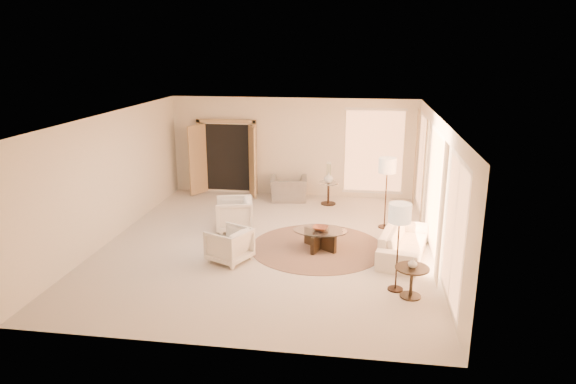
# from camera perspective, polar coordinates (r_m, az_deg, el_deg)

# --- Properties ---
(room) EXTENTS (7.04, 8.04, 2.83)m
(room) POSITION_cam_1_polar(r_m,az_deg,el_deg) (10.84, -2.40, 1.03)
(room) COLOR beige
(room) RESTS_ON ground
(windows_right) EXTENTS (0.10, 6.40, 2.40)m
(windows_right) POSITION_cam_1_polar(r_m,az_deg,el_deg) (10.87, 15.88, 0.20)
(windows_right) COLOR #F49F61
(windows_right) RESTS_ON room
(window_back_corner) EXTENTS (1.70, 0.10, 2.40)m
(window_back_corner) POSITION_cam_1_polar(r_m,az_deg,el_deg) (14.52, 9.53, 4.45)
(window_back_corner) COLOR #F49F61
(window_back_corner) RESTS_ON room
(curtains_right) EXTENTS (0.06, 5.20, 2.60)m
(curtains_right) POSITION_cam_1_polar(r_m,az_deg,el_deg) (11.74, 15.09, 1.15)
(curtains_right) COLOR tan
(curtains_right) RESTS_ON room
(french_doors) EXTENTS (1.95, 0.66, 2.16)m
(french_doors) POSITION_cam_1_polar(r_m,az_deg,el_deg) (14.96, -6.84, 3.78)
(french_doors) COLOR tan
(french_doors) RESTS_ON room
(area_rug) EXTENTS (3.29, 3.29, 0.01)m
(area_rug) POSITION_cam_1_polar(r_m,az_deg,el_deg) (11.13, 3.27, -6.14)
(area_rug) COLOR #472F25
(area_rug) RESTS_ON room
(sofa) EXTENTS (1.22, 2.17, 0.60)m
(sofa) POSITION_cam_1_polar(r_m,az_deg,el_deg) (10.87, 12.75, -5.42)
(sofa) COLOR white
(sofa) RESTS_ON room
(armchair_left) EXTENTS (0.95, 0.99, 0.85)m
(armchair_left) POSITION_cam_1_polar(r_m,az_deg,el_deg) (12.06, -6.02, -2.31)
(armchair_left) COLOR white
(armchair_left) RESTS_ON room
(armchair_right) EXTENTS (0.94, 0.96, 0.76)m
(armchair_right) POSITION_cam_1_polar(r_m,az_deg,el_deg) (10.38, -6.55, -5.68)
(armchair_right) COLOR white
(armchair_right) RESTS_ON room
(accent_chair) EXTENTS (1.09, 0.79, 0.88)m
(accent_chair) POSITION_cam_1_polar(r_m,az_deg,el_deg) (14.33, 0.08, 0.79)
(accent_chair) COLOR gray
(accent_chair) RESTS_ON room
(coffee_table) EXTENTS (1.45, 1.45, 0.42)m
(coffee_table) POSITION_cam_1_polar(r_m,az_deg,el_deg) (10.98, 3.59, -5.00)
(coffee_table) COLOR black
(coffee_table) RESTS_ON room
(end_table) EXTENTS (0.58, 0.58, 0.55)m
(end_table) POSITION_cam_1_polar(r_m,az_deg,el_deg) (9.14, 13.58, -9.14)
(end_table) COLOR black
(end_table) RESTS_ON room
(side_table) EXTENTS (0.53, 0.53, 0.62)m
(side_table) POSITION_cam_1_polar(r_m,az_deg,el_deg) (14.02, 4.51, 0.10)
(side_table) COLOR black
(side_table) RESTS_ON room
(floor_lamp_near) EXTENTS (0.41, 0.41, 1.70)m
(floor_lamp_near) POSITION_cam_1_polar(r_m,az_deg,el_deg) (12.11, 10.98, 2.56)
(floor_lamp_near) COLOR black
(floor_lamp_near) RESTS_ON room
(floor_lamp_far) EXTENTS (0.39, 0.39, 1.61)m
(floor_lamp_far) POSITION_cam_1_polar(r_m,az_deg,el_deg) (8.97, 12.31, -2.74)
(floor_lamp_far) COLOR black
(floor_lamp_far) RESTS_ON room
(bowl) EXTENTS (0.38, 0.38, 0.08)m
(bowl) POSITION_cam_1_polar(r_m,az_deg,el_deg) (10.91, 3.60, -4.04)
(bowl) COLOR brown
(bowl) RESTS_ON coffee_table
(end_vase) EXTENTS (0.21, 0.21, 0.17)m
(end_vase) POSITION_cam_1_polar(r_m,az_deg,el_deg) (9.04, 13.68, -7.67)
(end_vase) COLOR silver
(end_vase) RESTS_ON end_table
(side_vase) EXTENTS (0.29, 0.29, 0.27)m
(side_vase) POSITION_cam_1_polar(r_m,az_deg,el_deg) (13.93, 4.55, 1.59)
(side_vase) COLOR silver
(side_vase) RESTS_ON side_table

